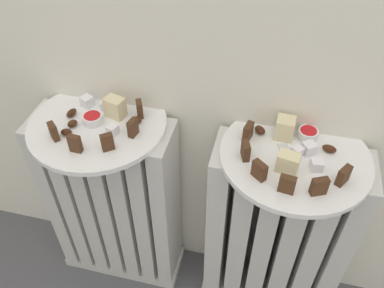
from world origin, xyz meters
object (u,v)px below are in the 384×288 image
object	(u,v)px
plate_left	(98,124)
fork	(287,157)
radiator_left	(115,205)
jam_bowl_left	(93,119)
jam_bowl_right	(308,133)
radiator_right	(275,237)
plate_right	(295,156)

from	to	relation	value
plate_left	fork	distance (m)	0.42
radiator_left	jam_bowl_left	world-z (taller)	jam_bowl_left
jam_bowl_left	fork	bearing A→B (deg)	-1.27
radiator_left	fork	bearing A→B (deg)	-1.84
jam_bowl_left	jam_bowl_right	bearing A→B (deg)	7.53
radiator_left	jam_bowl_right	distance (m)	0.55
radiator_right	plate_right	xyz separation A→B (m)	(0.00, 0.00, 0.29)
radiator_left	fork	distance (m)	0.51
radiator_right	jam_bowl_left	distance (m)	0.54
fork	jam_bowl_left	bearing A→B (deg)	178.73
plate_left	fork	bearing A→B (deg)	-1.84
radiator_left	plate_left	world-z (taller)	plate_left
plate_right	jam_bowl_left	size ratio (longest dim) A/B	7.00
plate_left	jam_bowl_right	distance (m)	0.46
radiator_left	radiator_right	distance (m)	0.43
plate_left	radiator_right	bearing A→B (deg)	0.00
fork	jam_bowl_right	bearing A→B (deg)	61.48
radiator_right	plate_right	distance (m)	0.29
plate_left	plate_right	xyz separation A→B (m)	(0.43, 0.00, 0.00)
jam_bowl_right	radiator_right	bearing A→B (deg)	-110.38
radiator_left	radiator_right	bearing A→B (deg)	0.00
radiator_left	plate_right	bearing A→B (deg)	0.00
jam_bowl_right	plate_left	bearing A→B (deg)	-172.84
plate_left	jam_bowl_left	bearing A→B (deg)	-150.97
radiator_left	radiator_right	world-z (taller)	same
jam_bowl_left	plate_left	bearing A→B (deg)	29.03
plate_left	jam_bowl_left	world-z (taller)	jam_bowl_left
jam_bowl_right	fork	world-z (taller)	jam_bowl_right
plate_right	fork	bearing A→B (deg)	-141.96
radiator_left	fork	world-z (taller)	fork
plate_left	jam_bowl_right	bearing A→B (deg)	7.16
fork	plate_right	bearing A→B (deg)	38.04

